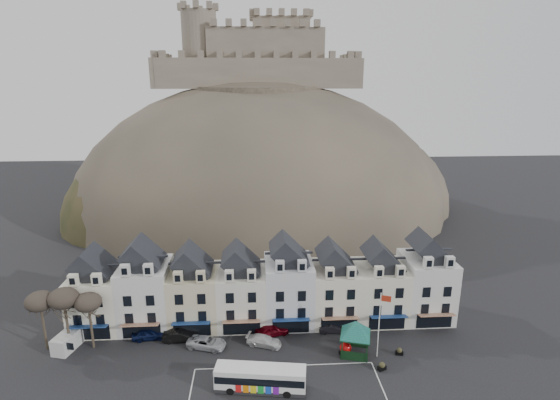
# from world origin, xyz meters

# --- Properties ---
(ground) EXTENTS (300.00, 300.00, 0.00)m
(ground) POSITION_xyz_m (0.00, 0.00, 0.00)
(ground) COLOR black
(ground) RESTS_ON ground
(coach_bay_markings) EXTENTS (22.00, 7.50, 0.01)m
(coach_bay_markings) POSITION_xyz_m (2.00, 1.25, 0.00)
(coach_bay_markings) COLOR silver
(coach_bay_markings) RESTS_ON ground
(townhouse_terrace) EXTENTS (54.40, 9.35, 11.80)m
(townhouse_terrace) POSITION_xyz_m (0.15, 15.97, 5.30)
(townhouse_terrace) COLOR white
(townhouse_terrace) RESTS_ON ground
(castle_hill) EXTENTS (100.00, 76.00, 68.00)m
(castle_hill) POSITION_xyz_m (1.25, 68.95, 0.11)
(castle_hill) COLOR #3E3930
(castle_hill) RESTS_ON ground
(castle) EXTENTS (50.20, 22.20, 22.00)m
(castle) POSITION_xyz_m (0.51, 75.93, 40.19)
(castle) COLOR #6B5E52
(castle) RESTS_ON ground
(tree_left_far) EXTENTS (3.61, 3.61, 8.24)m
(tree_left_far) POSITION_xyz_m (-29.00, 10.50, 6.90)
(tree_left_far) COLOR #362C22
(tree_left_far) RESTS_ON ground
(tree_left_mid) EXTENTS (3.78, 3.78, 8.64)m
(tree_left_mid) POSITION_xyz_m (-26.00, 10.50, 7.24)
(tree_left_mid) COLOR #362C22
(tree_left_mid) RESTS_ON ground
(tree_left_near) EXTENTS (3.43, 3.43, 7.84)m
(tree_left_near) POSITION_xyz_m (-23.00, 10.50, 6.55)
(tree_left_near) COLOR #362C22
(tree_left_near) RESTS_ON ground
(bus) EXTENTS (10.58, 3.84, 2.92)m
(bus) POSITION_xyz_m (-1.02, 0.94, 1.61)
(bus) COLOR #262628
(bus) RESTS_ON ground
(bus_shelter) EXTENTS (7.22, 7.22, 4.77)m
(bus_shelter) POSITION_xyz_m (11.27, 6.95, 3.70)
(bus_shelter) COLOR black
(bus_shelter) RESTS_ON ground
(red_buoy) EXTENTS (1.61, 1.61, 1.86)m
(red_buoy) POSITION_xyz_m (10.00, 6.65, 0.95)
(red_buoy) COLOR black
(red_buoy) RESTS_ON ground
(flagpole) EXTENTS (1.23, 0.54, 9.03)m
(flagpole) POSITION_xyz_m (14.10, 6.12, 5.16)
(flagpole) COLOR silver
(flagpole) RESTS_ON ground
(white_van) EXTENTS (3.24, 5.22, 2.21)m
(white_van) POSITION_xyz_m (-26.15, 10.68, 1.11)
(white_van) COLOR silver
(white_van) RESTS_ON ground
(planter_west) EXTENTS (1.04, 0.68, 0.97)m
(planter_west) POSITION_xyz_m (17.00, 6.38, 0.47)
(planter_west) COLOR black
(planter_west) RESTS_ON ground
(planter_east) EXTENTS (1.18, 0.91, 1.06)m
(planter_east) POSITION_xyz_m (13.87, 3.50, 0.51)
(planter_east) COLOR black
(planter_east) RESTS_ON ground
(car_navy) EXTENTS (4.82, 2.40, 1.58)m
(car_navy) POSITION_xyz_m (-16.00, 12.00, 0.79)
(car_navy) COLOR #0B1337
(car_navy) RESTS_ON ground
(car_black) EXTENTS (4.72, 1.66, 1.55)m
(car_black) POSITION_xyz_m (-11.71, 11.23, 0.78)
(car_black) COLOR black
(car_black) RESTS_ON ground
(car_silver) EXTENTS (5.56, 3.70, 1.44)m
(car_silver) POSITION_xyz_m (-8.00, 9.50, 0.72)
(car_silver) COLOR #B2B5BA
(car_silver) RESTS_ON ground
(car_white) EXTENTS (5.10, 3.39, 1.37)m
(car_white) POSITION_xyz_m (-0.40, 9.50, 0.69)
(car_white) COLOR silver
(car_white) RESTS_ON ground
(car_maroon) EXTENTS (4.99, 3.19, 1.58)m
(car_maroon) POSITION_xyz_m (0.80, 11.84, 0.79)
(car_maroon) COLOR #53040E
(car_maroon) RESTS_ON ground
(car_charcoal) EXTENTS (3.83, 1.43, 1.25)m
(car_charcoal) POSITION_xyz_m (9.28, 12.00, 0.63)
(car_charcoal) COLOR black
(car_charcoal) RESTS_ON ground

